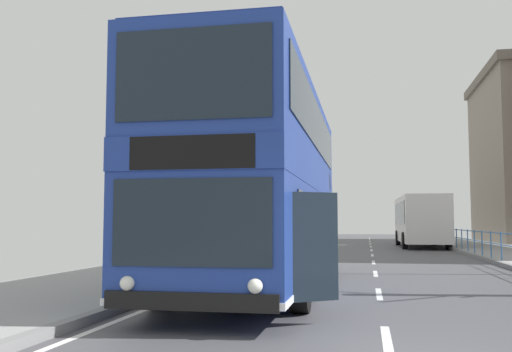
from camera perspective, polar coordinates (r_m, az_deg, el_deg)
The scene contains 2 objects.
double_decker_bus_main at distance 12.74m, azimuth 0.61°, elevation -0.97°, with size 3.22×10.68×4.41m.
background_bus_far_lane at distance 36.37m, azimuth 16.13°, elevation -4.23°, with size 2.72×9.58×3.04m.
Camera 1 is at (-0.23, -4.87, 1.48)m, focal length 39.95 mm.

